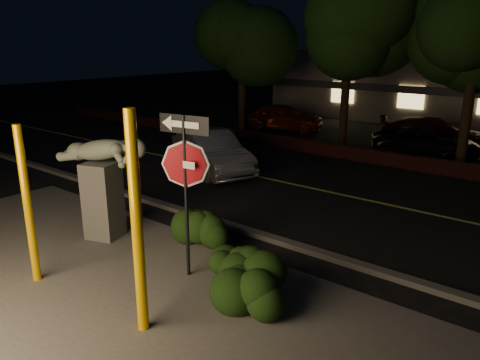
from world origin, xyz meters
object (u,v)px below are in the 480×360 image
sculpture (103,176)px  silver_sedan (211,152)px  parked_car_dark (427,142)px  yellow_pole_right (137,226)px  parked_car_darkred (434,134)px  signpost (185,165)px  parked_car_red (282,117)px  yellow_pole_left (28,206)px

sculpture → silver_sedan: 6.28m
silver_sedan → parked_car_dark: (5.23, 7.00, -0.13)m
yellow_pole_right → parked_car_darkred: (-0.59, 16.51, -1.12)m
signpost → silver_sedan: bearing=119.6°
silver_sedan → parked_car_darkred: 10.04m
signpost → parked_car_red: (-7.39, 14.32, -1.56)m
yellow_pole_right → parked_car_red: 18.02m
signpost → silver_sedan: (-4.85, 6.04, -1.55)m
sculpture → silver_sedan: sculpture is taller
signpost → parked_car_darkred: signpost is taller
signpost → silver_sedan: signpost is taller
sculpture → parked_car_red: size_ratio=0.59×
silver_sedan → parked_car_dark: bearing=-12.0°
sculpture → parked_car_red: sculpture is taller
signpost → parked_car_red: size_ratio=0.77×
parked_car_red → parked_car_dark: (7.76, -1.27, -0.11)m
parked_car_red → signpost: bearing=-172.2°
yellow_pole_right → parked_car_red: size_ratio=0.86×
parked_car_darkred → parked_car_red: bearing=69.7°
yellow_pole_left → signpost: bearing=42.7°
parked_car_red → parked_car_darkred: 7.52m
yellow_pole_left → sculpture: yellow_pole_left is taller
signpost → sculpture: signpost is taller
yellow_pole_left → parked_car_darkred: 16.93m
yellow_pole_left → signpost: (2.15, 1.98, 0.74)m
yellow_pole_right → signpost: size_ratio=1.12×
yellow_pole_left → yellow_pole_right: 2.88m
signpost → parked_car_dark: signpost is taller
parked_car_red → parked_car_dark: 7.86m
parked_car_dark → parked_car_red: bearing=59.3°
parked_car_red → parked_car_darkred: (7.50, 0.45, -0.04)m
sculpture → silver_sedan: (-2.01, 5.90, -0.78)m
yellow_pole_right → parked_car_dark: bearing=91.3°
yellow_pole_right → sculpture: bearing=152.1°
signpost → silver_sedan: 7.90m
yellow_pole_left → sculpture: size_ratio=1.26×
silver_sedan → parked_car_red: 8.66m
parked_car_dark → parked_car_darkred: bearing=-13.0°
yellow_pole_right → parked_car_red: (-8.10, 16.06, -1.08)m
yellow_pole_right → parked_car_dark: yellow_pole_right is taller
sculpture → parked_car_dark: 13.33m
signpost → sculpture: bearing=167.8°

